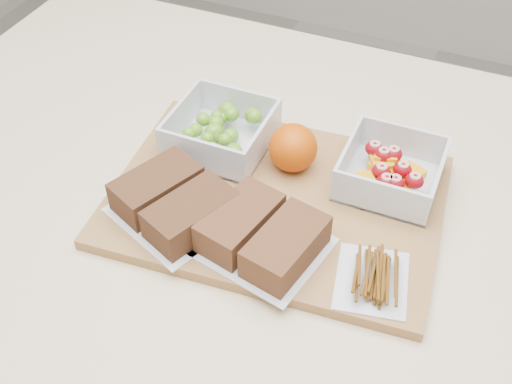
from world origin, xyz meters
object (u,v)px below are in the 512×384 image
grape_container (223,131)px  sandwich_bag_left (174,202)px  orange (293,148)px  cutting_board (276,201)px  fruit_container (390,172)px  pretzel_bag (373,275)px  sandwich_bag_center (263,235)px

grape_container → sandwich_bag_left: 0.15m
orange → sandwich_bag_left: 0.18m
grape_container → orange: 0.11m
grape_container → sandwich_bag_left: (0.00, -0.15, -0.00)m
cutting_board → fruit_container: size_ratio=3.40×
fruit_container → pretzel_bag: bearing=-81.8°
orange → sandwich_bag_left: size_ratio=0.36×
sandwich_bag_center → fruit_container: bearing=56.5°
fruit_container → orange: bearing=-172.2°
orange → sandwich_bag_center: (0.02, -0.15, -0.01)m
grape_container → pretzel_bag: size_ratio=1.16×
cutting_board → sandwich_bag_left: (-0.11, -0.08, 0.03)m
grape_container → orange: (0.11, -0.01, 0.01)m
orange → sandwich_bag_left: orange is taller
orange → sandwich_bag_center: bearing=-82.9°
pretzel_bag → sandwich_bag_left: bearing=178.6°
orange → pretzel_bag: 0.21m
sandwich_bag_left → sandwich_bag_center: bearing=-3.7°
cutting_board → fruit_container: bearing=27.8°
grape_container → orange: bearing=-2.8°
grape_container → orange: orange is taller
cutting_board → pretzel_bag: size_ratio=3.76×
orange → sandwich_bag_center: size_ratio=0.40×
fruit_container → sandwich_bag_left: 0.28m
fruit_container → sandwich_bag_left: (-0.23, -0.16, 0.00)m
fruit_container → sandwich_bag_left: fruit_container is taller
cutting_board → fruit_container: 0.15m
grape_container → pretzel_bag: bearing=-30.6°
pretzel_bag → cutting_board: bearing=150.8°
orange → pretzel_bag: bearing=-44.0°
fruit_container → pretzel_bag: 0.17m
cutting_board → orange: orange is taller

